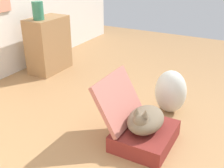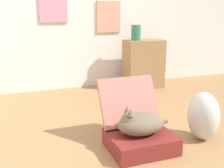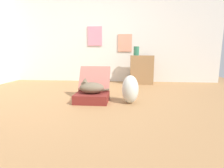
% 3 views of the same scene
% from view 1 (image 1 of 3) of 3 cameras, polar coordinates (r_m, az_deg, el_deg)
% --- Properties ---
extents(ground_plane, '(7.68, 7.68, 0.00)m').
position_cam_1_polar(ground_plane, '(2.23, 6.08, -15.44)').
color(ground_plane, '#9E7247').
rests_on(ground_plane, ground).
extents(suitcase_base, '(0.53, 0.45, 0.14)m').
position_cam_1_polar(suitcase_base, '(2.38, 6.74, -10.51)').
color(suitcase_base, maroon).
rests_on(suitcase_base, ground).
extents(suitcase_lid, '(0.53, 0.25, 0.41)m').
position_cam_1_polar(suitcase_lid, '(2.32, 1.38, -3.29)').
color(suitcase_lid, '#B26356').
rests_on(suitcase_lid, suitcase_base).
extents(cat, '(0.48, 0.28, 0.24)m').
position_cam_1_polar(cat, '(2.28, 6.83, -7.24)').
color(cat, brown).
rests_on(cat, suitcase_base).
extents(plastic_bag_white, '(0.26, 0.31, 0.44)m').
position_cam_1_polar(plastic_bag_white, '(2.80, 11.91, -1.53)').
color(plastic_bag_white, silver).
rests_on(plastic_bag_white, ground).
extents(side_table, '(0.57, 0.33, 0.72)m').
position_cam_1_polar(side_table, '(3.84, -12.86, 7.85)').
color(side_table, olive).
rests_on(side_table, ground).
extents(vase_tall, '(0.14, 0.14, 0.22)m').
position_cam_1_polar(vase_tall, '(3.62, -14.94, 14.33)').
color(vase_tall, '#2D7051').
rests_on(vase_tall, side_table).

